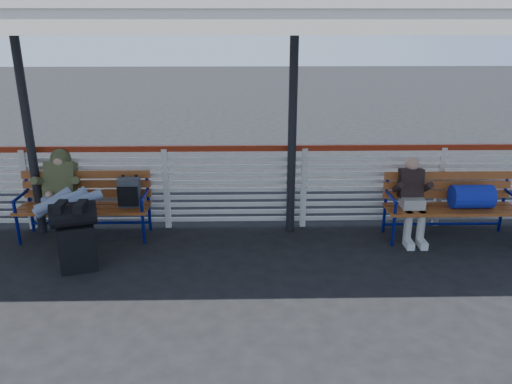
{
  "coord_description": "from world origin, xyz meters",
  "views": [
    {
      "loc": [
        1.15,
        -5.0,
        2.9
      ],
      "look_at": [
        1.28,
        1.0,
        0.85
      ],
      "focal_mm": 35.0,
      "sensor_mm": 36.0,
      "label": 1
    }
  ],
  "objects_px": {
    "bench_left": "(96,197)",
    "companion_person": "(412,198)",
    "luggage_stack": "(76,234)",
    "bench_right": "(460,198)",
    "traveler_man": "(64,196)"
  },
  "relations": [
    {
      "from": "bench_left",
      "to": "companion_person",
      "type": "distance_m",
      "value": 4.4
    },
    {
      "from": "luggage_stack",
      "to": "companion_person",
      "type": "relative_size",
      "value": 0.77
    },
    {
      "from": "bench_right",
      "to": "companion_person",
      "type": "height_order",
      "value": "companion_person"
    },
    {
      "from": "bench_left",
      "to": "traveler_man",
      "type": "distance_m",
      "value": 0.49
    },
    {
      "from": "luggage_stack",
      "to": "bench_left",
      "type": "relative_size",
      "value": 0.49
    },
    {
      "from": "bench_right",
      "to": "traveler_man",
      "type": "distance_m",
      "value": 5.37
    },
    {
      "from": "luggage_stack",
      "to": "bench_right",
      "type": "bearing_deg",
      "value": -6.8
    },
    {
      "from": "bench_right",
      "to": "traveler_man",
      "type": "bearing_deg",
      "value": -178.04
    },
    {
      "from": "luggage_stack",
      "to": "bench_left",
      "type": "xyz_separation_m",
      "value": [
        -0.04,
        1.04,
        0.1
      ]
    },
    {
      "from": "bench_left",
      "to": "companion_person",
      "type": "height_order",
      "value": "companion_person"
    },
    {
      "from": "bench_left",
      "to": "companion_person",
      "type": "xyz_separation_m",
      "value": [
        4.39,
        -0.19,
        0.02
      ]
    },
    {
      "from": "bench_left",
      "to": "companion_person",
      "type": "relative_size",
      "value": 1.57
    },
    {
      "from": "traveler_man",
      "to": "bench_right",
      "type": "bearing_deg",
      "value": 1.96
    },
    {
      "from": "bench_right",
      "to": "luggage_stack",
      "type": "bearing_deg",
      "value": -170.27
    },
    {
      "from": "bench_right",
      "to": "companion_person",
      "type": "bearing_deg",
      "value": -179.05
    }
  ]
}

